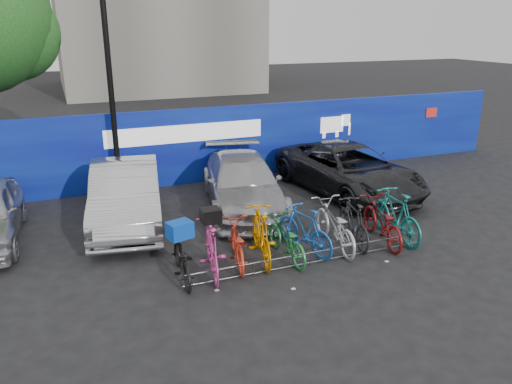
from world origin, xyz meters
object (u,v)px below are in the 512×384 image
bike_8 (382,222)px  bike_5 (305,229)px  bike_3 (261,235)px  bike_7 (354,222)px  car_3 (348,170)px  car_2 (243,183)px  bike_9 (396,215)px  bike_0 (181,258)px  lamppost (111,86)px  bike_4 (286,239)px  bike_2 (237,244)px  bike_6 (334,225)px  bike_1 (212,248)px  bike_rack (311,258)px  car_1 (126,194)px

bike_8 → bike_5: bearing=3.1°
bike_3 → bike_7: (2.31, -0.02, -0.06)m
car_3 → bike_7: size_ratio=2.97×
car_2 → bike_9: car_2 is taller
bike_0 → car_3: bearing=-146.3°
bike_7 → lamppost: bearing=-39.2°
car_2 → bike_4: 3.40m
bike_2 → bike_4: (1.07, -0.17, 0.00)m
bike_7 → bike_8: bike_7 is taller
bike_4 → bike_6: (1.28, 0.14, 0.07)m
bike_2 → bike_5: bearing=-167.8°
bike_3 → bike_5: bearing=-167.5°
bike_1 → bike_8: bearing=-169.6°
bike_4 → bike_3: bearing=-17.9°
bike_rack → car_2: car_2 is taller
bike_7 → bike_rack: bearing=32.9°
bike_4 → bike_1: bearing=0.2°
bike_8 → bike_6: bearing=0.8°
bike_2 → bike_7: bearing=-168.6°
bike_rack → bike_0: bearing=171.4°
bike_rack → bike_7: bike_7 is taller
bike_rack → bike_5: bearing=75.2°
car_2 → bike_8: bearing=-45.0°
lamppost → bike_6: lamppost is taller
bike_1 → bike_9: bike_9 is taller
lamppost → car_3: bearing=-18.4°
lamppost → bike_9: lamppost is taller
bike_2 → car_1: bearing=-48.3°
car_2 → bike_7: (1.53, -3.24, -0.18)m
bike_9 → bike_4: bearing=2.8°
bike_8 → car_2: bearing=-48.0°
bike_7 → bike_1: bearing=13.3°
bike_rack → bike_4: 0.66m
car_2 → bike_7: bearing=-52.4°
lamppost → bike_3: 6.45m
car_2 → bike_6: size_ratio=2.40×
lamppost → bike_1: size_ratio=3.21×
car_2 → bike_1: size_ratio=2.58×
bike_4 → car_3: bearing=-138.4°
bike_0 → bike_4: bearing=-175.2°
lamppost → bike_4: lamppost is taller
lamppost → bike_9: bearing=-44.2°
car_1 → car_3: size_ratio=0.90×
bike_6 → car_1: bearing=-32.8°
bike_5 → bike_6: bike_5 is taller
car_2 → bike_7: car_2 is taller
car_2 → car_3: 3.39m
lamppost → bike_9: (5.69, -5.53, -2.67)m
bike_0 → bike_7: bearing=-173.7°
car_2 → bike_7: size_ratio=2.76×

